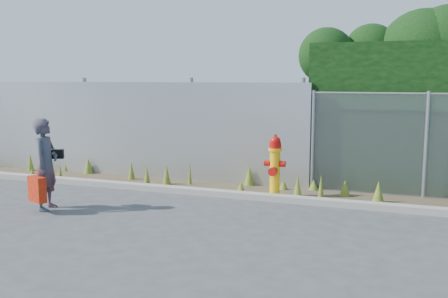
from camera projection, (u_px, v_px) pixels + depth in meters
ground at (212, 224)px, 7.88m from camera, size 80.00×80.00×0.00m
curb at (246, 196)px, 9.55m from camera, size 16.00×0.22×0.12m
weed_strip at (267, 186)px, 10.06m from camera, size 16.00×1.29×0.53m
corrugated_fence at (129, 129)px, 11.61m from camera, size 8.50×0.21×2.30m
fire_hydrant at (275, 167)px, 9.53m from camera, size 0.41×0.37×1.23m
woman at (46, 164)px, 8.67m from camera, size 0.51×0.66×1.61m
red_tote_bag at (37, 189)px, 8.49m from camera, size 0.39×0.14×0.52m
black_shoulder_bag at (57, 154)px, 8.84m from camera, size 0.22×0.09×0.16m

